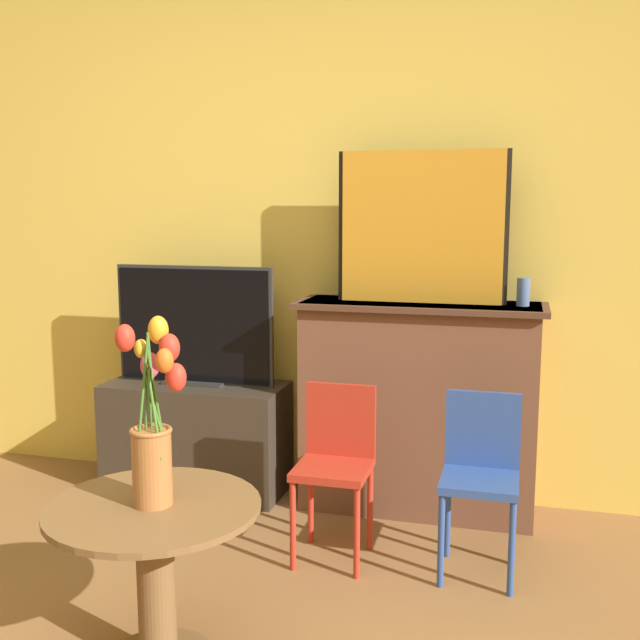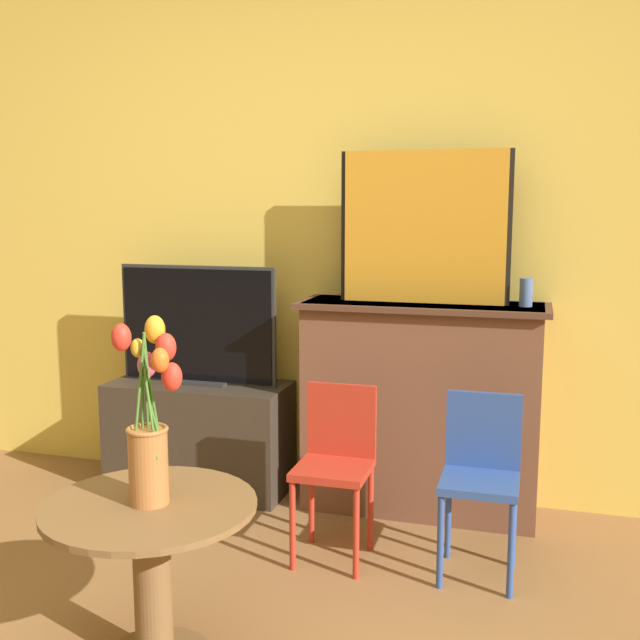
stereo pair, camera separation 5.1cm
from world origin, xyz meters
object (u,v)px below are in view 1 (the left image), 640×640
painting (422,227)px  chair_blue (481,469)px  chair_red (336,457)px  tv_monitor (194,327)px  vase_tulips (154,427)px

painting → chair_blue: bearing=-59.6°
painting → chair_red: painting is taller
chair_red → chair_blue: size_ratio=1.00×
tv_monitor → chair_blue: bearing=-19.5°
tv_monitor → chair_blue: 1.51m
chair_blue → vase_tulips: bearing=-135.6°
chair_blue → painting: bearing=120.4°
vase_tulips → tv_monitor: bearing=110.0°
chair_red → chair_blue: (0.56, 0.02, 0.00)m
painting → vase_tulips: bearing=-112.5°
painting → vase_tulips: 1.60m
tv_monitor → chair_blue: tv_monitor is taller
chair_red → tv_monitor: bearing=148.4°
tv_monitor → chair_red: bearing=-31.6°
tv_monitor → vase_tulips: (0.49, -1.35, -0.06)m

